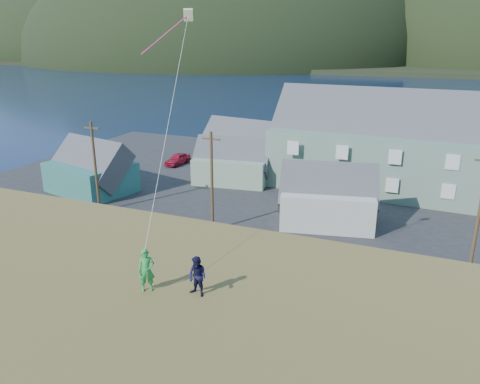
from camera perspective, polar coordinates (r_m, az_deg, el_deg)
name	(u,v)px	position (r m, az deg, el deg)	size (l,w,h in m)	color
ground	(259,247)	(37.08, 2.34, -6.74)	(900.00, 900.00, 0.00)	#0A1638
grass_strip	(250,257)	(35.37, 1.21, -7.95)	(110.00, 8.00, 0.10)	#4C3D19
waterfront_lot	(312,186)	(52.30, 8.78, 0.77)	(72.00, 36.00, 0.12)	#28282B
wharf	(311,138)	(75.22, 8.61, 6.53)	(26.00, 14.00, 0.90)	gray
far_shore	(422,58)	(362.04, 21.33, 14.97)	(900.00, 320.00, 2.00)	black
lodge	(452,150)	(51.70, 24.40, 4.73)	(37.08, 11.87, 12.89)	slate
shed_teal	(90,169)	(51.42, -17.78, 2.71)	(9.98, 8.04, 6.93)	#2B655E
shed_palegreen_near	(233,162)	(52.39, -0.90, 3.62)	(9.14, 6.35, 6.18)	gray
shed_white	(328,197)	(41.23, 10.66, -0.59)	(9.23, 7.06, 6.61)	beige
shed_palegreen_far	(239,141)	(62.50, -0.10, 6.24)	(10.57, 7.10, 6.57)	slate
utility_poles	(243,186)	(37.44, 0.36, 0.75)	(31.86, 0.24, 8.63)	#47331E
parked_cars	(248,163)	(58.22, 1.03, 3.61)	(23.24, 12.34, 1.58)	#344E83
kite_flyer_green	(146,270)	(16.94, -11.34, -9.35)	(0.58, 0.38, 1.60)	#278F3D
kite_flyer_navy	(197,277)	(16.44, -5.21, -10.23)	(0.71, 0.55, 1.45)	#141335
kite_rig	(184,21)	(24.22, -6.83, 19.96)	(2.15, 4.95, 12.62)	beige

